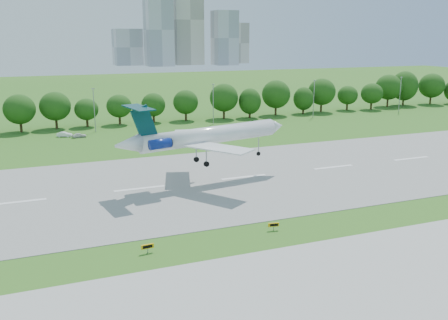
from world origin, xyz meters
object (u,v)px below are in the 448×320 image
airliner (201,136)px  service_vehicle_b (79,135)px  taxi_sign_left (147,247)px  service_vehicle_a (64,134)px

airliner → service_vehicle_b: airliner is taller
airliner → taxi_sign_left: size_ratio=20.62×
airliner → service_vehicle_b: bearing=99.2°
airliner → service_vehicle_a: 57.88m
taxi_sign_left → service_vehicle_b: 77.54m
service_vehicle_a → taxi_sign_left: bearing=-156.2°
airliner → taxi_sign_left: 32.00m
service_vehicle_b → taxi_sign_left: bearing=175.5°
airliner → taxi_sign_left: bearing=-130.4°
service_vehicle_a → service_vehicle_b: service_vehicle_a is taller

